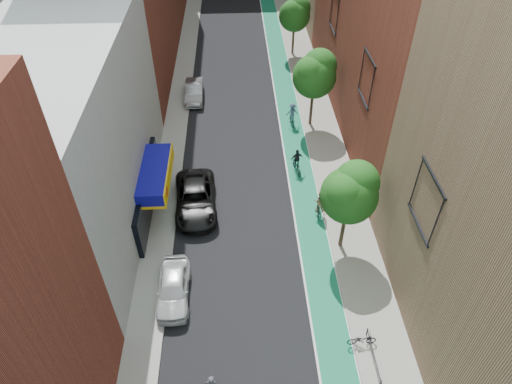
{
  "coord_description": "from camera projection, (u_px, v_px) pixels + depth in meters",
  "views": [
    {
      "loc": [
        -0.69,
        -9.14,
        21.93
      ],
      "look_at": [
        0.43,
        13.8,
        1.5
      ],
      "focal_mm": 32.0,
      "sensor_mm": 36.0,
      "label": 1
    }
  ],
  "objects": [
    {
      "name": "tree_far",
      "position": [
        295.0,
        13.0,
        47.01
      ],
      "size": [
        3.3,
        3.25,
        6.21
      ],
      "color": "#332619",
      "rests_on": "ground"
    },
    {
      "name": "parked_car_silver",
      "position": [
        194.0,
        91.0,
        42.4
      ],
      "size": [
        1.69,
        4.58,
        1.5
      ],
      "primitive_type": "imported",
      "rotation": [
        0.0,
        0.0,
        0.02
      ],
      "color": "#919499",
      "rests_on": "ground"
    },
    {
      "name": "parked_car_black",
      "position": [
        196.0,
        199.0,
        31.23
      ],
      "size": [
        3.17,
        6.14,
        1.66
      ],
      "primitive_type": "imported",
      "rotation": [
        0.0,
        0.0,
        0.07
      ],
      "color": "black",
      "rests_on": "ground"
    },
    {
      "name": "parked_car_white",
      "position": [
        173.0,
        288.0,
        25.78
      ],
      "size": [
        1.85,
        4.44,
        1.5
      ],
      "primitive_type": "imported",
      "rotation": [
        0.0,
        0.0,
        0.02
      ],
      "color": "silver",
      "rests_on": "ground"
    },
    {
      "name": "sidewalk_right",
      "position": [
        317.0,
        112.0,
        41.02
      ],
      "size": [
        3.0,
        68.0,
        0.15
      ],
      "primitive_type": "cube",
      "color": "gray",
      "rests_on": "ground"
    },
    {
      "name": "bike_lane",
      "position": [
        289.0,
        113.0,
        40.97
      ],
      "size": [
        2.0,
        68.0,
        0.01
      ],
      "primitive_type": "cube",
      "color": "#157954",
      "rests_on": "ground"
    },
    {
      "name": "building_left_white",
      "position": [
        67.0,
        140.0,
        27.49
      ],
      "size": [
        8.0,
        20.0,
        12.0
      ],
      "primitive_type": "cube",
      "color": "silver",
      "rests_on": "ground"
    },
    {
      "name": "sidewalk_left",
      "position": [
        177.0,
        115.0,
        40.56
      ],
      "size": [
        2.0,
        68.0,
        0.15
      ],
      "primitive_type": "cube",
      "color": "gray",
      "rests_on": "ground"
    },
    {
      "name": "cyclist_lane_mid",
      "position": [
        297.0,
        164.0,
        34.33
      ],
      "size": [
        0.99,
        1.88,
        1.94
      ],
      "rotation": [
        0.0,
        0.0,
        3.35
      ],
      "color": "black",
      "rests_on": "ground"
    },
    {
      "name": "cyclist_lane_far",
      "position": [
        292.0,
        115.0,
        39.04
      ],
      "size": [
        1.15,
        1.62,
        2.0
      ],
      "rotation": [
        0.0,
        0.0,
        3.29
      ],
      "color": "black",
      "rests_on": "ground"
    },
    {
      "name": "tree_mid",
      "position": [
        315.0,
        73.0,
        36.31
      ],
      "size": [
        3.55,
        3.53,
        6.74
      ],
      "color": "#332619",
      "rests_on": "ground"
    },
    {
      "name": "cyclist_lane_near",
      "position": [
        319.0,
        205.0,
        30.71
      ],
      "size": [
        0.9,
        1.63,
        1.99
      ],
      "rotation": [
        0.0,
        0.0,
        2.96
      ],
      "color": "black",
      "rests_on": "ground"
    },
    {
      "name": "tree_near",
      "position": [
        350.0,
        192.0,
        26.02
      ],
      "size": [
        3.4,
        3.36,
        6.42
      ],
      "color": "#332619",
      "rests_on": "ground"
    },
    {
      "name": "parked_bike_near",
      "position": [
        362.0,
        340.0,
        23.58
      ],
      "size": [
        1.55,
        0.58,
        0.8
      ],
      "primitive_type": "imported",
      "rotation": [
        0.0,
        0.0,
        1.6
      ],
      "color": "black",
      "rests_on": "sidewalk_right"
    }
  ]
}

